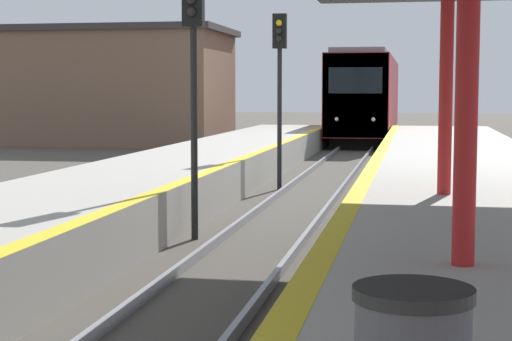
% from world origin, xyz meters
% --- Properties ---
extents(train, '(2.88, 18.48, 4.50)m').
position_xyz_m(train, '(0.00, 44.71, 2.29)').
color(train, black).
rests_on(train, ground).
extents(signal_mid, '(0.36, 0.31, 4.62)m').
position_xyz_m(signal_mid, '(-1.24, 13.04, 3.22)').
color(signal_mid, black).
rests_on(signal_mid, ground).
extents(signal_far, '(0.36, 0.31, 4.62)m').
position_xyz_m(signal_far, '(-0.96, 20.84, 3.22)').
color(signal_far, black).
rests_on(signal_far, ground).
extents(station_building, '(11.41, 7.14, 5.67)m').
position_xyz_m(station_building, '(-12.16, 39.08, 2.85)').
color(station_building, brown).
rests_on(station_building, ground).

